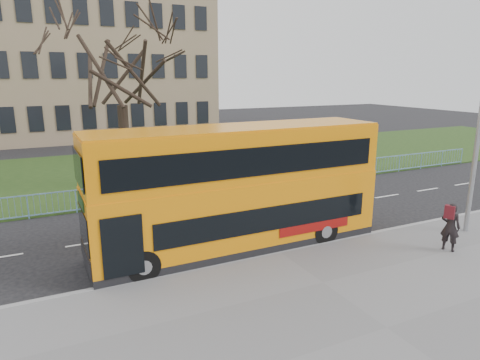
# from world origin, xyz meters

# --- Properties ---
(ground) EXTENTS (120.00, 120.00, 0.00)m
(ground) POSITION_xyz_m (0.00, 0.00, 0.00)
(ground) COLOR black
(ground) RESTS_ON ground
(pavement) EXTENTS (80.00, 10.50, 0.12)m
(pavement) POSITION_xyz_m (0.00, -6.75, 0.06)
(pavement) COLOR slate
(pavement) RESTS_ON ground
(kerb) EXTENTS (80.00, 0.20, 0.14)m
(kerb) POSITION_xyz_m (0.00, -1.55, 0.07)
(kerb) COLOR gray
(kerb) RESTS_ON ground
(grass_verge) EXTENTS (80.00, 15.40, 0.08)m
(grass_verge) POSITION_xyz_m (0.00, 14.30, 0.04)
(grass_verge) COLOR #1E3914
(grass_verge) RESTS_ON ground
(guard_railing) EXTENTS (40.00, 0.12, 1.10)m
(guard_railing) POSITION_xyz_m (0.00, 6.60, 0.55)
(guard_railing) COLOR #7BB1DB
(guard_railing) RESTS_ON ground
(bare_tree) EXTENTS (7.59, 7.59, 10.84)m
(bare_tree) POSITION_xyz_m (-3.00, 10.00, 5.50)
(bare_tree) COLOR black
(bare_tree) RESTS_ON grass_verge
(civic_building) EXTENTS (30.00, 15.00, 14.00)m
(civic_building) POSITION_xyz_m (-5.00, 35.00, 7.00)
(civic_building) COLOR #8E7B5A
(civic_building) RESTS_ON ground
(yellow_bus) EXTENTS (10.57, 2.63, 4.42)m
(yellow_bus) POSITION_xyz_m (-1.04, -0.34, 2.37)
(yellow_bus) COLOR orange
(yellow_bus) RESTS_ON ground
(pedestrian) EXTENTS (0.66, 0.76, 1.75)m
(pedestrian) POSITION_xyz_m (5.49, -4.05, 1.00)
(pedestrian) COLOR black
(pedestrian) RESTS_ON pavement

